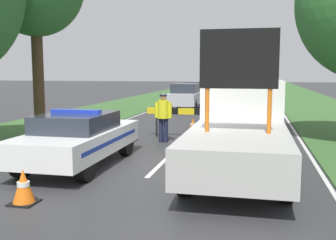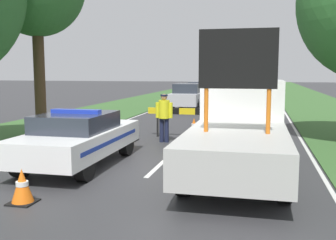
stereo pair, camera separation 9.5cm
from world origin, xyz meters
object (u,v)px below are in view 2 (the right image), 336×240
object	(u,v)px
queued_car_sedan_silver	(188,96)
queued_car_van_white	(252,88)
police_car	(79,137)
police_officer	(164,114)
work_truck	(240,127)
traffic_cone_near_truck	(265,129)
traffic_cone_behind_barrier	(22,186)
queued_car_hatch_blue	(201,91)
queued_car_wagon_maroon	(251,106)
road_barrier	(195,113)
traffic_cone_centre_front	(130,131)
traffic_cone_near_police	(194,126)
traffic_cone_lane_edge	(263,135)
pedestrian_civilian	(211,116)

from	to	relation	value
queued_car_sedan_silver	queued_car_van_white	distance (m)	13.46
police_car	police_officer	bearing A→B (deg)	74.72
work_truck	traffic_cone_near_truck	distance (m)	4.78
traffic_cone_behind_barrier	queued_car_hatch_blue	xyz separation A→B (m)	(-0.44, 24.91, 0.51)
queued_car_wagon_maroon	road_barrier	bearing A→B (deg)	67.07
work_truck	traffic_cone_near_truck	bearing A→B (deg)	-97.71
police_car	traffic_cone_behind_barrier	xyz separation A→B (m)	(0.30, -2.93, -0.40)
traffic_cone_centre_front	queued_car_wagon_maroon	xyz separation A→B (m)	(3.96, 5.38, 0.48)
work_truck	traffic_cone_near_police	xyz separation A→B (m)	(-2.00, 5.26, -0.75)
work_truck	traffic_cone_behind_barrier	xyz separation A→B (m)	(-3.70, -3.49, -0.72)
traffic_cone_near_truck	queued_car_hatch_blue	size ratio (longest dim) A/B	0.16
police_officer	queued_car_wagon_maroon	xyz separation A→B (m)	(2.74, 5.41, -0.15)
traffic_cone_near_police	traffic_cone_behind_barrier	world-z (taller)	traffic_cone_behind_barrier
traffic_cone_near_truck	queued_car_van_white	size ratio (longest dim) A/B	0.15
queued_car_sedan_silver	queued_car_van_white	world-z (taller)	queued_car_sedan_silver
traffic_cone_behind_barrier	traffic_cone_lane_edge	distance (m)	8.20
work_truck	road_barrier	distance (m)	4.53
pedestrian_civilian	traffic_cone_centre_front	distance (m)	2.85
police_officer	traffic_cone_lane_edge	bearing A→B (deg)	165.74
work_truck	police_officer	bearing A→B (deg)	-48.98
pedestrian_civilian	traffic_cone_near_truck	distance (m)	2.32
police_car	queued_car_wagon_maroon	world-z (taller)	queued_car_wagon_maroon
road_barrier	queued_car_hatch_blue	xyz separation A→B (m)	(-2.36, 17.26, -0.07)
police_officer	traffic_cone_near_police	xyz separation A→B (m)	(0.67, 2.14, -0.68)
pedestrian_civilian	traffic_cone_lane_edge	xyz separation A→B (m)	(1.68, 0.21, -0.61)
police_car	queued_car_van_white	world-z (taller)	queued_car_van_white
queued_car_wagon_maroon	queued_car_sedan_silver	distance (m)	6.90
police_car	traffic_cone_near_truck	bearing A→B (deg)	52.92
work_truck	traffic_cone_near_truck	world-z (taller)	work_truck
police_officer	queued_car_van_white	distance (m)	24.19
traffic_cone_centre_front	queued_car_van_white	size ratio (longest dim) A/B	0.16
traffic_cone_centre_front	police_officer	bearing A→B (deg)	-1.65
traffic_cone_near_truck	traffic_cone_behind_barrier	world-z (taller)	traffic_cone_near_truck
traffic_cone_near_truck	queued_car_van_white	world-z (taller)	queued_car_van_white
traffic_cone_behind_barrier	pedestrian_civilian	bearing A→B (deg)	69.06
traffic_cone_behind_barrier	queued_car_hatch_blue	world-z (taller)	queued_car_hatch_blue
police_car	work_truck	xyz separation A→B (m)	(4.00, 0.55, 0.33)
traffic_cone_near_police	queued_car_wagon_maroon	size ratio (longest dim) A/B	0.14
queued_car_van_white	queued_car_wagon_maroon	bearing A→B (deg)	90.98
road_barrier	traffic_cone_near_truck	world-z (taller)	road_barrier
traffic_cone_lane_edge	queued_car_sedan_silver	distance (m)	11.60
traffic_cone_near_police	traffic_cone_lane_edge	distance (m)	3.11
police_car	police_officer	world-z (taller)	police_officer
traffic_cone_near_police	queued_car_sedan_silver	bearing A→B (deg)	101.68
queued_car_hatch_blue	queued_car_van_white	xyz separation A→B (m)	(3.89, 5.76, 0.00)
police_officer	traffic_cone_lane_edge	size ratio (longest dim) A/B	2.69
traffic_cone_near_police	queued_car_hatch_blue	xyz separation A→B (m)	(-2.14, 16.16, 0.54)
pedestrian_civilian	road_barrier	bearing A→B (deg)	134.49
traffic_cone_near_police	queued_car_wagon_maroon	distance (m)	3.91
traffic_cone_lane_edge	police_car	bearing A→B (deg)	-138.39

